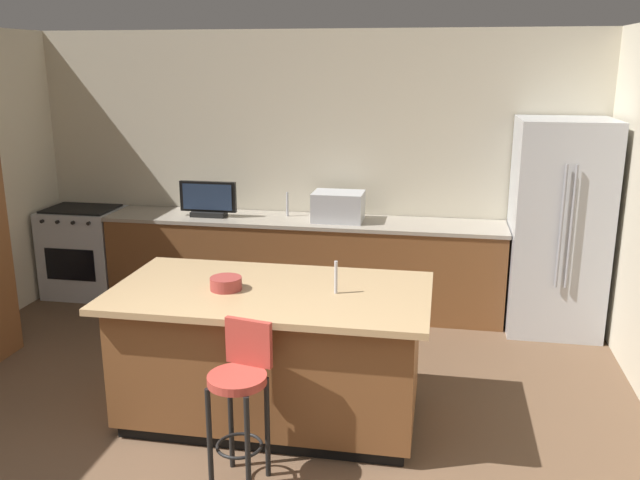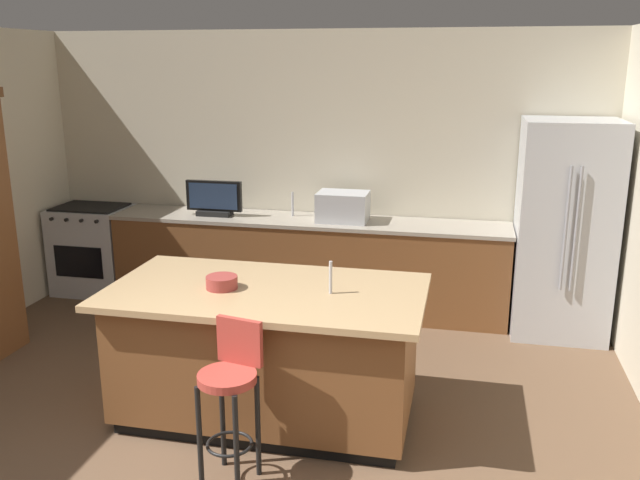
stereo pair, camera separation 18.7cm
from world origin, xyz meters
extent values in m
cube|color=beige|center=(0.00, 4.18, 1.35)|extent=(6.11, 0.12, 2.70)
cube|color=brown|center=(-0.03, 3.80, 0.44)|extent=(3.88, 0.60, 0.88)
cube|color=#9E9384|center=(-0.03, 3.80, 0.90)|extent=(3.90, 0.62, 0.04)
cube|color=black|center=(0.21, 1.67, 0.04)|extent=(1.88, 0.91, 0.09)
cube|color=brown|center=(0.21, 1.67, 0.49)|extent=(1.96, 0.99, 0.80)
cube|color=tan|center=(0.21, 1.67, 0.92)|extent=(2.12, 1.15, 0.04)
cube|color=#B7BABF|center=(2.34, 3.72, 0.96)|extent=(0.81, 0.77, 1.92)
cylinder|color=gray|center=(2.30, 3.30, 1.06)|extent=(0.02, 0.02, 1.06)
cylinder|color=gray|center=(2.38, 3.30, 1.06)|extent=(0.02, 0.02, 1.06)
cube|color=#B7BABF|center=(-2.37, 3.80, 0.46)|extent=(0.76, 0.60, 0.92)
cube|color=black|center=(-2.37, 3.50, 0.41)|extent=(0.53, 0.01, 0.33)
cube|color=black|center=(-2.37, 3.80, 0.93)|extent=(0.69, 0.50, 0.02)
cylinder|color=black|center=(-2.62, 3.49, 0.86)|extent=(0.04, 0.03, 0.04)
cylinder|color=black|center=(-2.45, 3.49, 0.86)|extent=(0.04, 0.03, 0.04)
cylinder|color=black|center=(-2.28, 3.49, 0.86)|extent=(0.04, 0.03, 0.04)
cylinder|color=black|center=(-2.11, 3.49, 0.86)|extent=(0.04, 0.03, 0.04)
cube|color=#B7BABF|center=(0.33, 3.80, 1.05)|extent=(0.48, 0.36, 0.28)
cube|color=black|center=(-0.96, 3.75, 0.94)|extent=(0.34, 0.16, 0.05)
cube|color=black|center=(-0.96, 3.75, 1.11)|extent=(0.57, 0.05, 0.30)
cube|color=#1E2D47|center=(-0.96, 3.72, 1.11)|extent=(0.50, 0.01, 0.25)
cylinder|color=#B2B2B7|center=(-0.20, 3.90, 1.04)|extent=(0.02, 0.02, 0.24)
cylinder|color=#B2B2B7|center=(0.65, 1.67, 1.05)|extent=(0.02, 0.02, 0.22)
cylinder|color=#B23D33|center=(0.21, 0.89, 0.67)|extent=(0.34, 0.34, 0.05)
cube|color=#B23D33|center=(0.24, 1.04, 0.83)|extent=(0.29, 0.09, 0.28)
cylinder|color=black|center=(0.06, 0.79, 0.32)|extent=(0.03, 0.03, 0.64)
cylinder|color=black|center=(0.30, 0.74, 0.32)|extent=(0.03, 0.03, 0.64)
cylinder|color=black|center=(0.11, 1.03, 0.32)|extent=(0.03, 0.03, 0.64)
cylinder|color=black|center=(0.35, 0.98, 0.32)|extent=(0.03, 0.03, 0.64)
torus|color=black|center=(0.21, 0.89, 0.24)|extent=(0.28, 0.28, 0.02)
cylinder|color=#993833|center=(-0.08, 1.61, 0.98)|extent=(0.21, 0.21, 0.08)
cube|color=black|center=(-0.15, 1.82, 0.94)|extent=(0.13, 0.17, 0.01)
camera|label=1|loc=(1.29, -2.44, 2.41)|focal=37.73mm
camera|label=2|loc=(1.47, -2.40, 2.41)|focal=37.73mm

